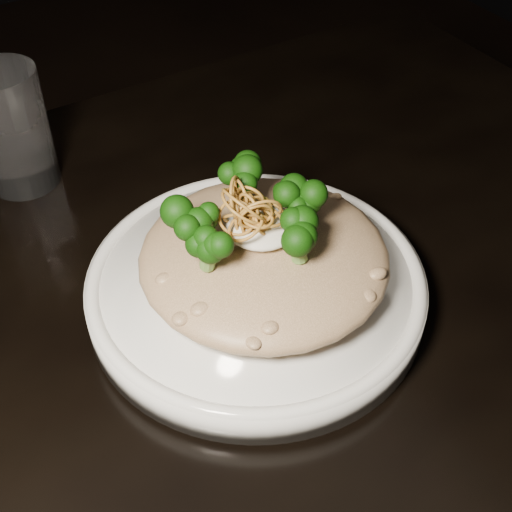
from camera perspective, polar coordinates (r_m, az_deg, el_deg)
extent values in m
cube|color=black|center=(0.64, -3.42, -6.17)|extent=(1.10, 0.80, 0.04)
cylinder|color=black|center=(1.29, 8.84, 1.05)|extent=(0.05, 0.05, 0.71)
cylinder|color=silver|center=(0.63, 0.00, -2.65)|extent=(0.29, 0.29, 0.03)
ellipsoid|color=brown|center=(0.60, 0.65, -0.07)|extent=(0.21, 0.21, 0.05)
ellipsoid|color=silver|center=(0.58, 0.42, 2.38)|extent=(0.06, 0.06, 0.02)
cylinder|color=white|center=(0.77, -18.92, 9.59)|extent=(0.09, 0.09, 0.13)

